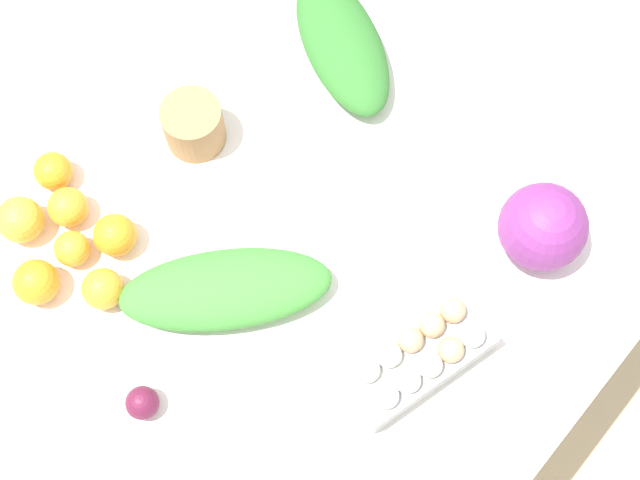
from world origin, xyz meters
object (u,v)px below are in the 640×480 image
greens_bunch_beet_tops (226,289)px  orange_0 (115,235)px  cabbage_purple (543,227)px  beet_root (142,403)px  greens_bunch_kale (342,43)px  orange_4 (53,171)px  orange_1 (36,282)px  orange_5 (103,289)px  egg_carton (418,357)px  paper_bag (193,125)px  orange_3 (20,220)px  orange_2 (68,207)px  orange_6 (72,249)px

greens_bunch_beet_tops → orange_0: orange_0 is taller
cabbage_purple → greens_bunch_beet_tops: cabbage_purple is taller
cabbage_purple → beet_root: (0.67, -0.32, -0.05)m
greens_bunch_kale → orange_4: greens_bunch_kale is taller
orange_1 → orange_5: orange_1 is taller
beet_root → orange_0: (-0.18, -0.24, 0.01)m
egg_carton → greens_bunch_kale: size_ratio=0.83×
paper_bag → orange_3: 0.35m
greens_bunch_beet_tops → orange_0: bearing=-75.7°
egg_carton → orange_2: size_ratio=3.85×
paper_bag → beet_root: (0.42, 0.29, -0.02)m
greens_bunch_beet_tops → beet_root: size_ratio=6.50×
orange_3 → egg_carton: bearing=111.4°
orange_0 → orange_3: 0.17m
orange_0 → orange_5: bearing=33.3°
orange_1 → beet_root: bearing=84.6°
orange_1 → orange_0: bearing=165.5°
paper_bag → orange_0: (0.25, 0.04, -0.01)m
orange_4 → beet_root: bearing=65.5°
orange_1 → cabbage_purple: bearing=136.8°
greens_bunch_kale → orange_2: bearing=-14.1°
cabbage_purple → greens_bunch_kale: (-0.08, -0.52, -0.04)m
egg_carton → orange_1: (0.33, -0.58, -0.00)m
paper_bag → orange_5: (0.33, 0.10, -0.01)m
greens_bunch_kale → beet_root: 0.77m
orange_3 → orange_4: orange_3 is taller
orange_2 → orange_6: (0.05, 0.06, -0.00)m
egg_carton → orange_4: egg_carton is taller
egg_carton → cabbage_purple: bearing=-169.9°
orange_1 → orange_2: (-0.13, -0.06, -0.00)m
orange_6 → paper_bag: bearing=-179.3°
orange_4 → cabbage_purple: bearing=122.8°
orange_1 → greens_bunch_beet_tops: bearing=128.9°
orange_3 → orange_6: orange_3 is taller
orange_1 → greens_bunch_kale: bearing=173.5°
orange_5 → egg_carton: bearing=118.4°
paper_bag → orange_4: bearing=-29.6°
paper_bag → greens_bunch_beet_tops: paper_bag is taller
paper_bag → greens_bunch_beet_tops: (0.19, 0.26, -0.01)m
orange_5 → greens_bunch_kale: bearing=-179.0°
beet_root → orange_2: orange_2 is taller
greens_bunch_kale → beet_root: greens_bunch_kale is taller
cabbage_purple → orange_5: (0.57, -0.51, -0.04)m
cabbage_purple → greens_bunch_beet_tops: 0.56m
orange_0 → orange_2: (0.02, -0.10, -0.00)m
orange_2 → orange_6: size_ratio=1.13×
paper_bag → orange_6: (0.31, 0.00, -0.02)m
cabbage_purple → orange_4: size_ratio=2.20×
greens_bunch_beet_tops → orange_3: size_ratio=4.40×
greens_bunch_beet_tops → orange_0: size_ratio=4.77×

